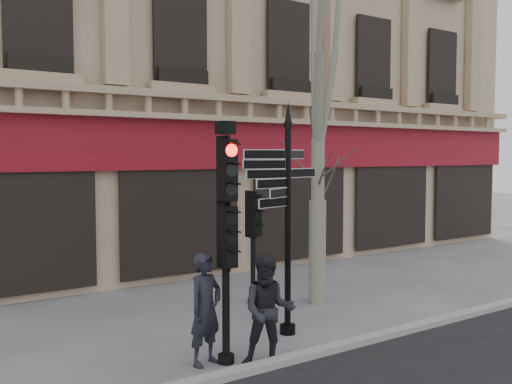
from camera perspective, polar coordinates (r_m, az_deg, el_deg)
ground at (r=11.33m, az=4.24°, el=-13.35°), size 80.00×80.00×0.00m
kerb at (r=10.31m, az=9.28°, el=-14.78°), size 80.00×0.25×0.12m
fingerpost at (r=10.45m, az=3.23°, el=1.33°), size 1.96×1.96×4.30m
traffic_signal_main at (r=8.97m, az=-3.05°, el=-1.98°), size 0.45×0.34×3.85m
traffic_signal_secondary at (r=12.72m, az=-0.30°, el=-3.53°), size 0.42×0.30×2.47m
plane_tree at (r=13.06m, az=6.31°, el=16.89°), size 3.38×3.38×8.99m
pedestrian_a at (r=9.22m, az=-5.07°, el=-11.57°), size 0.75×0.60×1.78m
pedestrian_b at (r=9.13m, az=1.27°, el=-11.79°), size 1.08×1.03×1.76m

